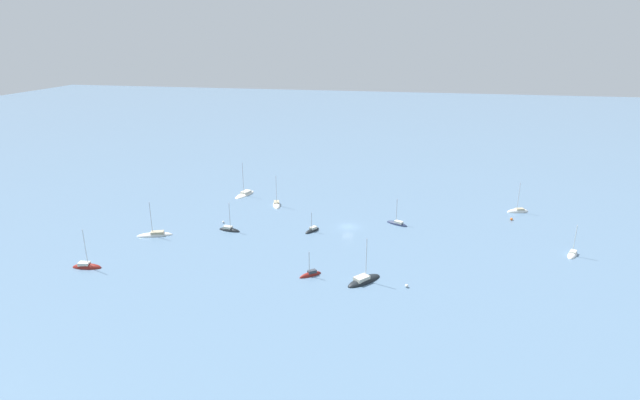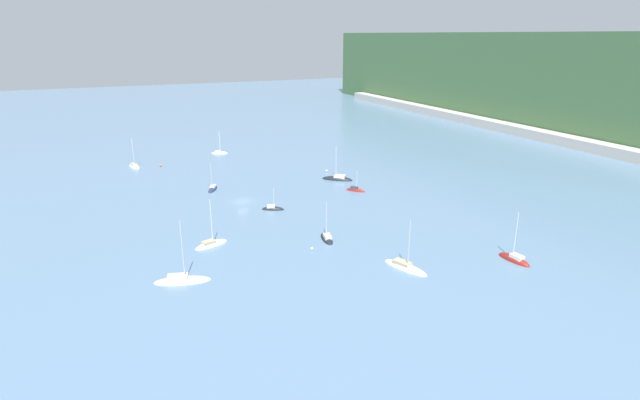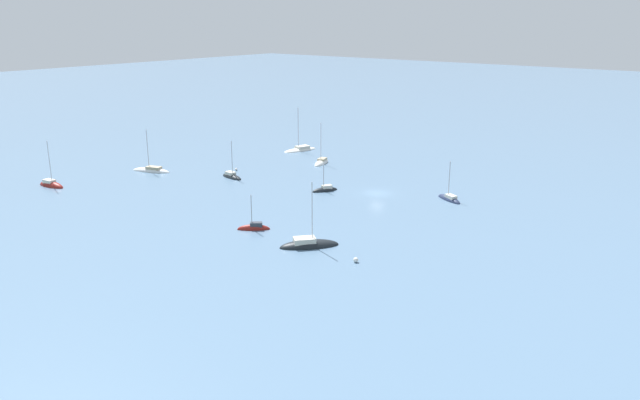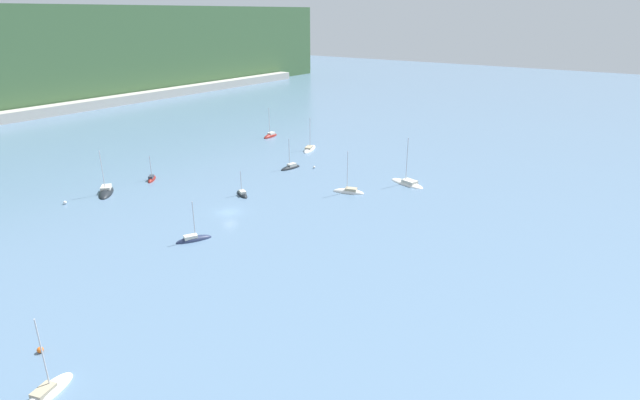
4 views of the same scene
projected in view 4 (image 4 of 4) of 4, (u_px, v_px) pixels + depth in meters
ground_plane at (229, 212)px, 92.84m from camera, size 600.00×600.00×0.00m
sailboat_0 at (349, 192)px, 102.94m from camera, size 4.04×6.87×9.58m
sailboat_1 at (194, 240)px, 81.35m from camera, size 5.96×4.16×7.44m
sailboat_2 at (49, 393)px, 48.59m from camera, size 6.26×3.68×9.35m
sailboat_3 at (106, 192)px, 102.67m from camera, size 7.37×7.97×10.09m
sailboat_4 at (407, 183)px, 108.08m from camera, size 5.16×9.19×10.68m
sailboat_5 at (270, 136)px, 149.13m from camera, size 6.37×2.71×9.54m
sailboat_6 at (242, 195)px, 101.52m from camera, size 3.66×5.05×5.70m
sailboat_7 at (152, 179)px, 110.68m from camera, size 4.55×4.11×6.14m
sailboat_8 at (291, 168)px, 118.87m from camera, size 5.94×2.77×8.00m
sailboat_10 at (310, 149)px, 134.97m from camera, size 8.64×5.02×9.42m
mooring_buoy_0 at (40, 350)px, 54.40m from camera, size 0.69×0.69×0.69m
mooring_buoy_1 at (314, 167)px, 118.92m from camera, size 0.57×0.57×0.57m
mooring_buoy_2 at (65, 202)px, 96.63m from camera, size 0.66×0.66×0.66m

